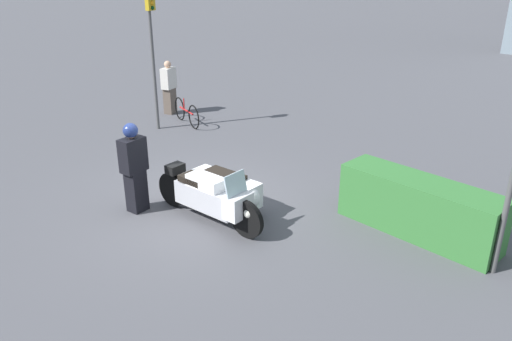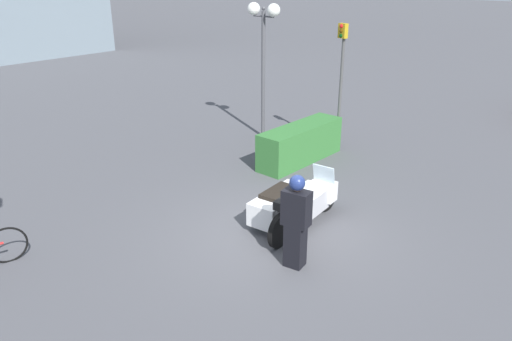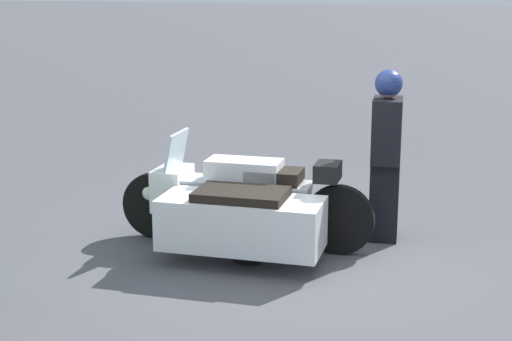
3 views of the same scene
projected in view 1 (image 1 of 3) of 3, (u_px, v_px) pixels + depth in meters
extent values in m
plane|color=#4C4C51|center=(193.00, 204.00, 10.29)|extent=(160.00, 160.00, 0.00)
cylinder|color=black|center=(247.00, 219.00, 8.94)|extent=(0.72, 0.17, 0.72)
cylinder|color=black|center=(172.00, 189.00, 10.12)|extent=(0.72, 0.17, 0.72)
cylinder|color=black|center=(220.00, 195.00, 10.07)|extent=(0.57, 0.16, 0.56)
cube|color=#B7B7BC|center=(207.00, 198.00, 9.49)|extent=(1.44, 0.53, 0.45)
cube|color=white|center=(206.00, 182.00, 9.36)|extent=(0.80, 0.45, 0.24)
cube|color=black|center=(195.00, 179.00, 9.56)|extent=(0.60, 0.43, 0.12)
cube|color=white|center=(238.00, 206.00, 8.98)|extent=(0.37, 0.56, 0.44)
cube|color=silver|center=(235.00, 184.00, 8.85)|extent=(0.16, 0.52, 0.40)
sphere|color=white|center=(249.00, 213.00, 8.86)|extent=(0.18, 0.18, 0.18)
cube|color=white|center=(222.00, 189.00, 9.98)|extent=(1.64, 0.81, 0.50)
sphere|color=white|center=(248.00, 198.00, 9.57)|extent=(0.48, 0.47, 0.48)
cube|color=black|center=(222.00, 176.00, 9.86)|extent=(0.92, 0.64, 0.09)
cube|color=black|center=(175.00, 168.00, 9.86)|extent=(0.27, 0.37, 0.18)
cube|color=black|center=(137.00, 191.00, 9.90)|extent=(0.36, 0.39, 0.85)
cube|color=black|center=(133.00, 155.00, 9.61)|extent=(0.38, 0.54, 0.67)
sphere|color=tan|center=(131.00, 133.00, 9.44)|extent=(0.23, 0.23, 0.23)
sphere|color=navy|center=(130.00, 131.00, 9.42)|extent=(0.29, 0.29, 0.29)
cube|color=#337033|center=(419.00, 207.00, 9.01)|extent=(2.95, 0.81, 1.05)
cylinder|color=#4C4C4C|center=(154.00, 72.00, 14.34)|extent=(0.09, 0.09, 3.40)
cube|color=#B79319|center=(150.00, 3.00, 13.58)|extent=(0.19, 0.28, 0.40)
sphere|color=orange|center=(152.00, 3.00, 13.54)|extent=(0.11, 0.11, 0.11)
sphere|color=#07350F|center=(152.00, 8.00, 13.60)|extent=(0.11, 0.11, 0.11)
cube|color=brown|center=(170.00, 101.00, 16.34)|extent=(0.40, 0.42, 0.84)
cube|color=beige|center=(168.00, 78.00, 16.06)|extent=(0.45, 0.56, 0.66)
sphere|color=tan|center=(168.00, 64.00, 15.88)|extent=(0.23, 0.23, 0.23)
torus|color=black|center=(194.00, 117.00, 14.88)|extent=(0.72, 0.21, 0.73)
torus|color=black|center=(180.00, 109.00, 15.74)|extent=(0.72, 0.21, 0.73)
cylinder|color=#B21E1E|center=(186.00, 111.00, 15.28)|extent=(0.95, 0.27, 0.05)
cylinder|color=#B21E1E|center=(184.00, 104.00, 15.34)|extent=(0.04, 0.04, 0.35)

